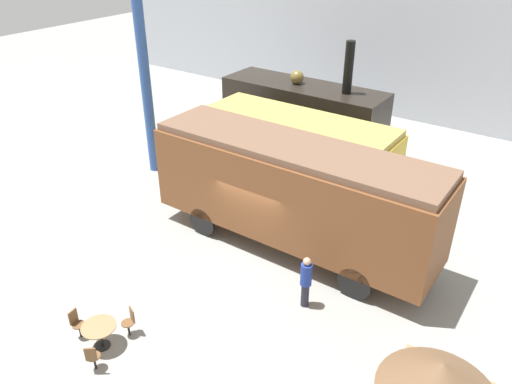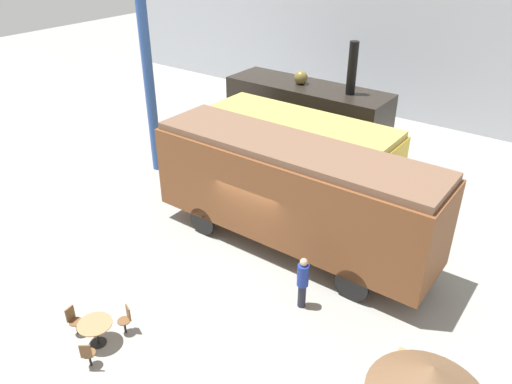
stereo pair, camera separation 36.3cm
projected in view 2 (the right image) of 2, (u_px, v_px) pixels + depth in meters
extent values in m
plane|color=gray|center=(254.00, 248.00, 17.44)|extent=(80.00, 80.00, 0.00)
cube|color=#B2B7C1|center=(429.00, 40.00, 26.03)|extent=(44.00, 0.15, 9.00)
cube|color=black|center=(306.00, 112.00, 23.87)|extent=(7.90, 2.44, 2.57)
cylinder|color=black|center=(352.00, 68.00, 21.56)|extent=(0.41, 0.41, 2.30)
sphere|color=brown|center=(301.00, 78.00, 23.31)|extent=(0.64, 0.64, 0.64)
cylinder|color=black|center=(336.00, 160.00, 22.53)|extent=(1.04, 0.12, 1.04)
cylinder|color=black|center=(359.00, 143.00, 24.16)|extent=(1.04, 0.12, 1.04)
cylinder|color=black|center=(253.00, 136.00, 24.99)|extent=(1.04, 0.12, 1.04)
cylinder|color=black|center=(279.00, 122.00, 26.62)|extent=(1.04, 0.12, 1.04)
cube|color=gold|center=(298.00, 151.00, 20.24)|extent=(8.00, 2.85, 2.30)
cube|color=tan|center=(300.00, 122.00, 19.62)|extent=(7.84, 2.62, 0.24)
cylinder|color=black|center=(332.00, 211.00, 18.67)|extent=(1.02, 0.12, 1.02)
cylinder|color=black|center=(364.00, 183.00, 20.59)|extent=(1.02, 0.12, 1.02)
cylinder|color=black|center=(232.00, 176.00, 21.17)|extent=(1.02, 0.12, 1.02)
cylinder|color=black|center=(269.00, 154.00, 23.08)|extent=(1.02, 0.12, 1.02)
cube|color=brown|center=(292.00, 192.00, 16.52)|extent=(9.95, 2.61, 2.93)
cube|color=brown|center=(294.00, 148.00, 15.74)|extent=(9.75, 2.40, 0.24)
cylinder|color=black|center=(352.00, 285.00, 14.88)|extent=(1.08, 0.12, 1.08)
cylinder|color=black|center=(386.00, 246.00, 16.63)|extent=(1.08, 0.12, 1.08)
cylinder|color=black|center=(203.00, 221.00, 17.99)|extent=(1.08, 0.12, 1.08)
cylinder|color=black|center=(245.00, 194.00, 19.73)|extent=(1.08, 0.12, 1.08)
cylinder|color=black|center=(99.00, 343.00, 13.58)|extent=(0.44, 0.44, 0.02)
cylinder|color=black|center=(97.00, 334.00, 13.41)|extent=(0.08, 0.08, 0.67)
cylinder|color=#9E754C|center=(95.00, 324.00, 13.24)|extent=(0.93, 0.93, 0.03)
cylinder|color=black|center=(77.00, 328.00, 13.80)|extent=(0.06, 0.06, 0.42)
cylinder|color=brown|center=(76.00, 322.00, 13.69)|extent=(0.36, 0.36, 0.03)
cube|color=brown|center=(70.00, 314.00, 13.64)|extent=(0.08, 0.29, 0.42)
cylinder|color=black|center=(90.00, 360.00, 12.81)|extent=(0.06, 0.06, 0.42)
cylinder|color=brown|center=(89.00, 353.00, 12.70)|extent=(0.36, 0.36, 0.03)
cube|color=brown|center=(86.00, 352.00, 12.46)|extent=(0.25, 0.21, 0.42)
cylinder|color=black|center=(125.00, 327.00, 13.83)|extent=(0.06, 0.06, 0.42)
cylinder|color=brown|center=(124.00, 321.00, 13.72)|extent=(0.36, 0.36, 0.03)
cube|color=brown|center=(128.00, 313.00, 13.68)|extent=(0.28, 0.14, 0.42)
cylinder|color=#262633|center=(302.00, 295.00, 14.70)|extent=(0.24, 0.24, 0.79)
cylinder|color=navy|center=(303.00, 275.00, 14.33)|extent=(0.34, 0.34, 0.70)
sphere|color=tan|center=(304.00, 262.00, 14.11)|extent=(0.23, 0.23, 0.23)
cone|color=brown|center=(430.00, 382.00, 9.29)|extent=(2.34, 2.34, 0.80)
cylinder|color=#2D519E|center=(149.00, 83.00, 21.04)|extent=(0.44, 0.44, 8.00)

